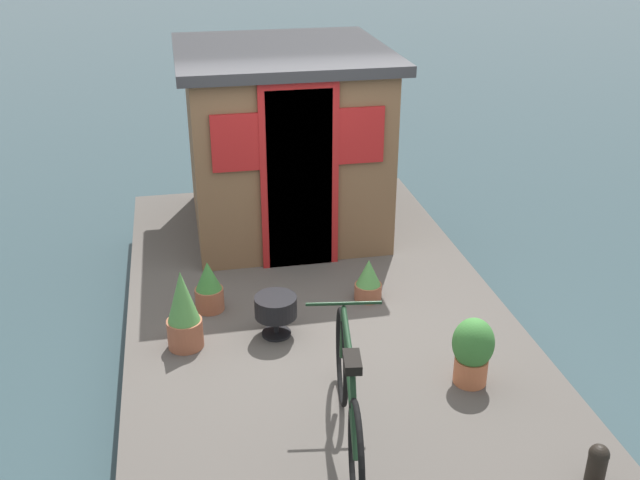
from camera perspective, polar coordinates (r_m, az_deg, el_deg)
name	(u,v)px	position (r m, az deg, el deg)	size (l,w,h in m)	color
ground_plane	(316,350)	(6.73, -0.34, -8.45)	(60.00, 60.00, 0.00)	#2D4247
houseboat_deck	(316,327)	(6.60, -0.34, -6.68)	(5.67, 3.20, 0.49)	#4C4742
houseboat_cabin	(283,140)	(7.65, -2.83, 7.71)	(2.12, 2.06, 1.87)	brown
bicycle	(348,398)	(4.74, 2.20, -12.04)	(1.70, 0.50, 0.83)	black
potted_plant_mint	(368,280)	(6.47, 3.74, -3.12)	(0.24, 0.24, 0.38)	#935138
potted_plant_basil	(473,350)	(5.47, 11.65, -8.28)	(0.30, 0.30, 0.52)	#B2603D
potted_plant_geranium	(209,287)	(6.35, -8.55, -3.62)	(0.25, 0.25, 0.45)	#935138
potted_plant_thyme	(183,311)	(5.83, -10.46, -5.43)	(0.28, 0.28, 0.66)	#935138
charcoal_grill	(276,308)	(5.93, -3.42, -5.26)	(0.34, 0.34, 0.34)	black
mooring_bollard	(597,463)	(4.93, 20.55, -15.72)	(0.12, 0.12, 0.27)	black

